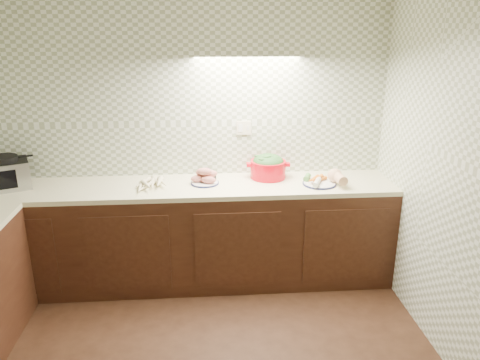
{
  "coord_description": "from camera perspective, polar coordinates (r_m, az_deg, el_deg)",
  "views": [
    {
      "loc": [
        0.2,
        -2.23,
        2.22
      ],
      "look_at": [
        0.47,
        1.25,
        1.02
      ],
      "focal_mm": 35.0,
      "sensor_mm": 36.0,
      "label": 1
    }
  ],
  "objects": [
    {
      "name": "veg_plate",
      "position": [
        4.02,
        10.45,
        0.17
      ],
      "size": [
        0.34,
        0.29,
        0.13
      ],
      "rotation": [
        0.0,
        0.0,
        -0.06
      ],
      "color": "#111640",
      "rests_on": "counter"
    },
    {
      "name": "sweet_potato_plate",
      "position": [
        3.98,
        -4.3,
        0.26
      ],
      "size": [
        0.25,
        0.24,
        0.14
      ],
      "rotation": [
        0.0,
        0.0,
        -0.38
      ],
      "color": "#111640",
      "rests_on": "counter"
    },
    {
      "name": "counter",
      "position": [
        3.52,
        -18.78,
        -12.33
      ],
      "size": [
        3.6,
        3.6,
        0.9
      ],
      "color": "black",
      "rests_on": "ground"
    },
    {
      "name": "parsnip_pile",
      "position": [
        3.99,
        -10.58,
        -0.24
      ],
      "size": [
        0.35,
        0.35,
        0.08
      ],
      "color": "beige",
      "rests_on": "counter"
    },
    {
      "name": "toaster_oven",
      "position": [
        4.29,
        -26.83,
        0.7
      ],
      "size": [
        0.47,
        0.42,
        0.27
      ],
      "rotation": [
        0.0,
        0.0,
        0.41
      ],
      "color": "black",
      "rests_on": "counter"
    },
    {
      "name": "dutch_oven",
      "position": [
        4.1,
        3.45,
        1.68
      ],
      "size": [
        0.38,
        0.33,
        0.22
      ],
      "rotation": [
        0.0,
        0.0,
        -0.05
      ],
      "color": "red",
      "rests_on": "counter"
    },
    {
      "name": "room",
      "position": [
        2.32,
        -9.32,
        3.95
      ],
      "size": [
        3.6,
        3.6,
        2.6
      ],
      "color": "black",
      "rests_on": "ground"
    },
    {
      "name": "onion_bowl",
      "position": [
        4.09,
        -3.91,
        0.63
      ],
      "size": [
        0.14,
        0.14,
        0.1
      ],
      "color": "black",
      "rests_on": "counter"
    }
  ]
}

